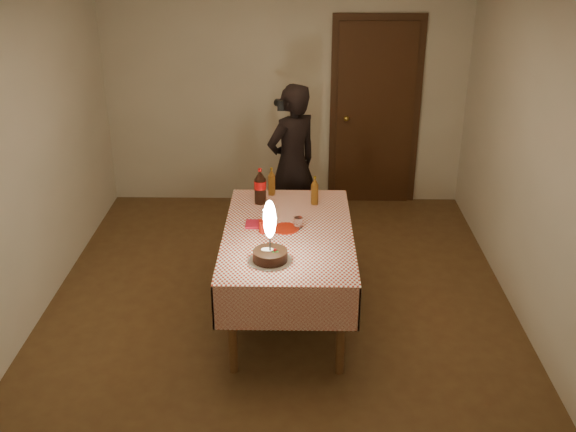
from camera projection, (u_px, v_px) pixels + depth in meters
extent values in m
cube|color=brown|center=(280.00, 299.00, 5.91)|extent=(4.00, 4.50, 0.01)
cube|color=beige|center=(285.00, 90.00, 7.42)|extent=(4.00, 0.04, 2.60)
cube|color=beige|center=(266.00, 313.00, 3.32)|extent=(4.00, 0.04, 2.60)
cube|color=beige|center=(30.00, 158.00, 5.40)|extent=(0.04, 4.50, 2.60)
cube|color=beige|center=(531.00, 160.00, 5.34)|extent=(0.04, 4.50, 2.60)
cube|color=#472814|center=(375.00, 115.00, 7.49)|extent=(0.85, 0.05, 2.05)
sphere|color=#B28C33|center=(346.00, 119.00, 7.46)|extent=(0.06, 0.06, 0.06)
cube|color=brown|center=(288.00, 235.00, 5.34)|extent=(0.90, 1.60, 0.04)
cylinder|color=brown|center=(232.00, 329.00, 4.84)|extent=(0.07, 0.07, 0.74)
cylinder|color=brown|center=(341.00, 330.00, 4.82)|extent=(0.07, 0.07, 0.74)
cylinder|color=brown|center=(247.00, 237.00, 6.18)|extent=(0.07, 0.07, 0.74)
cylinder|color=brown|center=(332.00, 238.00, 6.17)|extent=(0.07, 0.07, 0.74)
cube|color=white|center=(288.00, 232.00, 5.33)|extent=(1.02, 1.72, 0.01)
cube|color=white|center=(286.00, 309.00, 4.63)|extent=(1.02, 0.01, 0.34)
cube|color=white|center=(290.00, 209.00, 6.18)|extent=(1.02, 0.01, 0.34)
cube|color=white|center=(226.00, 251.00, 5.41)|extent=(0.01, 1.72, 0.34)
cube|color=white|center=(351.00, 252.00, 5.39)|extent=(0.01, 1.72, 0.34)
cylinder|color=white|center=(270.00, 260.00, 4.88)|extent=(0.32, 0.32, 0.01)
cylinder|color=black|center=(270.00, 255.00, 4.86)|extent=(0.25, 0.25, 0.08)
cylinder|color=white|center=(267.00, 249.00, 4.86)|extent=(0.07, 0.07, 0.00)
sphere|color=red|center=(275.00, 250.00, 4.83)|extent=(0.02, 0.02, 0.02)
cube|color=#19721E|center=(277.00, 252.00, 4.83)|extent=(0.02, 0.01, 0.00)
cube|color=#19721E|center=(273.00, 252.00, 4.82)|extent=(0.01, 0.02, 0.00)
cylinder|color=#262628|center=(270.00, 243.00, 4.82)|extent=(0.01, 0.01, 0.12)
ellipsoid|color=#FFF2BF|center=(270.00, 219.00, 4.74)|extent=(0.09, 0.09, 0.29)
sphere|color=white|center=(270.00, 233.00, 4.79)|extent=(0.04, 0.04, 0.04)
cylinder|color=#A61C0B|center=(285.00, 228.00, 5.36)|extent=(0.22, 0.22, 0.01)
cylinder|color=red|center=(264.00, 226.00, 5.30)|extent=(0.08, 0.08, 0.10)
cylinder|color=white|center=(298.00, 223.00, 5.37)|extent=(0.07, 0.07, 0.09)
cube|color=#A31225|center=(255.00, 224.00, 5.42)|extent=(0.15, 0.15, 0.02)
cylinder|color=black|center=(260.00, 191.00, 5.79)|extent=(0.10, 0.10, 0.22)
cylinder|color=red|center=(260.00, 185.00, 5.77)|extent=(0.10, 0.10, 0.07)
cone|color=black|center=(260.00, 175.00, 5.73)|extent=(0.10, 0.10, 0.08)
cylinder|color=red|center=(260.00, 170.00, 5.71)|extent=(0.03, 0.03, 0.02)
cylinder|color=#613910|center=(272.00, 185.00, 5.97)|extent=(0.06, 0.06, 0.18)
cone|color=#613910|center=(272.00, 172.00, 5.92)|extent=(0.06, 0.06, 0.06)
cylinder|color=olive|center=(271.00, 169.00, 5.91)|extent=(0.02, 0.02, 0.02)
cylinder|color=#613910|center=(315.00, 194.00, 5.78)|extent=(0.06, 0.06, 0.18)
cone|color=#613910|center=(315.00, 181.00, 5.73)|extent=(0.06, 0.06, 0.06)
cylinder|color=olive|center=(315.00, 178.00, 5.72)|extent=(0.02, 0.02, 0.02)
imported|color=black|center=(292.00, 164.00, 6.69)|extent=(0.70, 0.67, 1.62)
cube|color=black|center=(284.00, 105.00, 6.54)|extent=(0.16, 0.15, 0.10)
cylinder|color=black|center=(279.00, 103.00, 6.60)|extent=(0.11, 0.11, 0.08)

